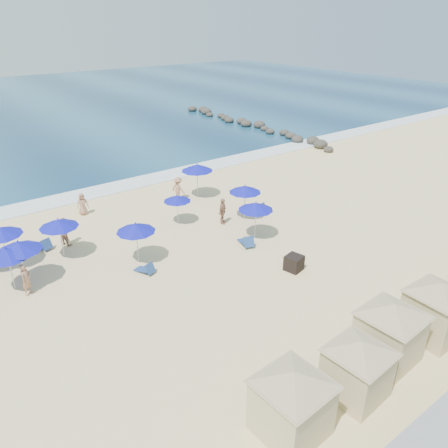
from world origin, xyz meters
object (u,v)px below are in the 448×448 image
(trash_bin, at_px, (294,263))
(umbrella_3, at_px, (19,246))
(umbrella_10, at_px, (245,189))
(beachgoer_4, at_px, (82,204))
(umbrella_6, at_px, (136,228))
(beachgoer_1, at_px, (65,231))
(cabana_2, at_px, (391,325))
(umbrella_1, at_px, (7,253))
(beachgoer_0, at_px, (26,279))
(beachgoer_3, at_px, (178,189))
(rock_jetty, at_px, (251,125))
(umbrella_5, at_px, (58,223))
(cabana_3, at_px, (438,303))
(umbrella_8, at_px, (256,206))
(cabana_1, at_px, (358,361))
(umbrella_9, at_px, (197,168))
(umbrella_7, at_px, (177,198))
(beachgoer_2, at_px, (223,211))
(umbrella_4, at_px, (1,231))
(cabana_0, at_px, (293,395))

(trash_bin, xyz_separation_m, umbrella_3, (-12.00, 7.32, 1.77))
(umbrella_10, bearing_deg, beachgoer_4, 139.94)
(umbrella_6, distance_m, beachgoer_1, 5.33)
(cabana_2, relative_size, umbrella_10, 1.88)
(cabana_2, relative_size, umbrella_1, 1.90)
(beachgoer_1, bearing_deg, beachgoer_0, 115.50)
(umbrella_6, relative_size, beachgoer_3, 1.38)
(trash_bin, height_order, umbrella_3, umbrella_3)
(rock_jetty, xyz_separation_m, umbrella_5, (-29.15, -17.98, 1.78))
(trash_bin, relative_size, umbrella_3, 0.34)
(cabana_3, xyz_separation_m, beachgoer_4, (-7.38, 21.36, -0.88))
(umbrella_5, relative_size, beachgoer_3, 1.38)
(umbrella_6, height_order, umbrella_8, same)
(cabana_1, bearing_deg, umbrella_9, 72.42)
(umbrella_5, bearing_deg, rock_jetty, 31.66)
(trash_bin, bearing_deg, cabana_3, -95.51)
(umbrella_9, bearing_deg, cabana_3, -92.39)
(beachgoer_1, bearing_deg, umbrella_6, -176.36)
(umbrella_8, bearing_deg, umbrella_7, 120.24)
(cabana_3, xyz_separation_m, umbrella_8, (-0.13, 11.55, 0.46))
(umbrella_7, bearing_deg, umbrella_6, -146.08)
(umbrella_6, height_order, beachgoer_1, umbrella_6)
(cabana_2, xyz_separation_m, umbrella_7, (-0.03, 15.89, 0.12))
(cabana_3, relative_size, umbrella_1, 1.90)
(umbrella_1, distance_m, beachgoer_1, 5.09)
(cabana_1, xyz_separation_m, beachgoer_1, (-4.47, 17.85, -0.65))
(umbrella_3, height_order, umbrella_8, umbrella_3)
(umbrella_9, height_order, beachgoer_2, umbrella_9)
(umbrella_9, height_order, beachgoer_3, umbrella_9)
(umbrella_1, height_order, umbrella_3, umbrella_3)
(cabana_3, distance_m, umbrella_8, 11.56)
(cabana_1, height_order, umbrella_1, cabana_1)
(umbrella_1, relative_size, umbrella_10, 0.99)
(beachgoer_3, bearing_deg, umbrella_10, -179.40)
(umbrella_4, relative_size, umbrella_10, 1.02)
(cabana_0, distance_m, umbrella_1, 15.26)
(umbrella_10, height_order, beachgoer_3, umbrella_10)
(umbrella_6, xyz_separation_m, beachgoer_1, (-2.54, 4.52, -1.25))
(cabana_1, xyz_separation_m, cabana_3, (5.34, 0.08, 0.14))
(rock_jetty, distance_m, beachgoer_0, 37.90)
(umbrella_4, relative_size, beachgoer_4, 1.59)
(cabana_1, height_order, umbrella_3, cabana_1)
(rock_jetty, distance_m, beachgoer_4, 29.11)
(umbrella_3, xyz_separation_m, umbrella_10, (14.11, -0.53, -0.06))
(cabana_2, bearing_deg, rock_jetty, 57.63)
(umbrella_10, bearing_deg, umbrella_8, -116.57)
(trash_bin, bearing_deg, umbrella_8, 66.36)
(trash_bin, distance_m, beachgoer_0, 13.71)
(umbrella_1, relative_size, umbrella_6, 0.99)
(cabana_1, bearing_deg, beachgoer_1, 104.07)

